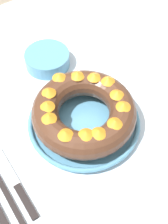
# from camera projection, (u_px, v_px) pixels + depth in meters

# --- Properties ---
(ground_plane) EXTENTS (8.00, 8.00, 0.00)m
(ground_plane) POSITION_uv_depth(u_px,v_px,m) (82.00, 223.00, 1.40)
(ground_plane) COLOR gray
(dining_table) EXTENTS (1.26, 1.20, 0.76)m
(dining_table) POSITION_uv_depth(u_px,v_px,m) (80.00, 148.00, 0.86)
(dining_table) COLOR silver
(dining_table) RESTS_ON ground_plane
(serving_dish) EXTENTS (0.28, 0.28, 0.02)m
(serving_dish) POSITION_uv_depth(u_px,v_px,m) (84.00, 123.00, 0.79)
(serving_dish) COLOR #518EB2
(serving_dish) RESTS_ON dining_table
(bundt_cake) EXTENTS (0.26, 0.26, 0.08)m
(bundt_cake) POSITION_uv_depth(u_px,v_px,m) (84.00, 112.00, 0.75)
(bundt_cake) COLOR #4C2D1E
(bundt_cake) RESTS_ON serving_dish
(fork) EXTENTS (0.02, 0.21, 0.01)m
(fork) POSITION_uv_depth(u_px,v_px,m) (0.00, 181.00, 0.71)
(fork) COLOR black
(fork) RESTS_ON dining_table
(cake_knife) EXTENTS (0.02, 0.20, 0.01)m
(cake_knife) POSITION_uv_depth(u_px,v_px,m) (18.00, 187.00, 0.70)
(cake_knife) COLOR black
(cake_knife) RESTS_ON dining_table
(side_bowl) EXTENTS (0.13, 0.13, 0.04)m
(side_bowl) POSITION_uv_depth(u_px,v_px,m) (47.00, 59.00, 0.91)
(side_bowl) COLOR #518EB2
(side_bowl) RESTS_ON dining_table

